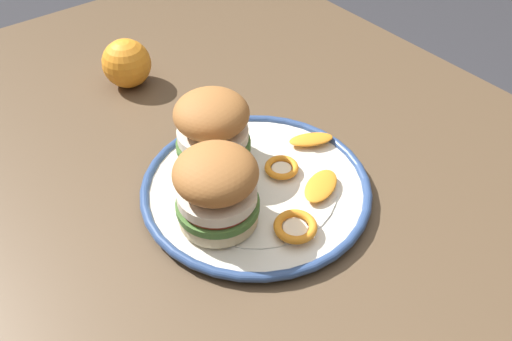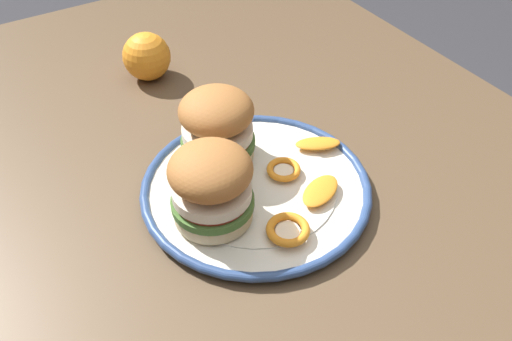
{
  "view_description": "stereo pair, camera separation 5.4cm",
  "coord_description": "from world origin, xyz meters",
  "px_view_note": "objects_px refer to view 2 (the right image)",
  "views": [
    {
      "loc": [
        -0.4,
        0.26,
        1.27
      ],
      "look_at": [
        -0.01,
        -0.05,
        0.81
      ],
      "focal_mm": 37.71,
      "sensor_mm": 36.0,
      "label": 1
    },
    {
      "loc": [
        -0.43,
        0.21,
        1.27
      ],
      "look_at": [
        -0.01,
        -0.05,
        0.81
      ],
      "focal_mm": 37.71,
      "sensor_mm": 36.0,
      "label": 2
    }
  ],
  "objects_px": {
    "whole_orange": "(147,56)",
    "dining_table": "(225,251)",
    "dinner_plate": "(256,188)",
    "sandwich_half_right": "(217,125)",
    "sandwich_half_left": "(211,185)"
  },
  "relations": [
    {
      "from": "dining_table",
      "to": "whole_orange",
      "type": "xyz_separation_m",
      "value": [
        0.32,
        -0.04,
        0.14
      ]
    },
    {
      "from": "sandwich_half_left",
      "to": "whole_orange",
      "type": "xyz_separation_m",
      "value": [
        0.35,
        -0.06,
        -0.03
      ]
    },
    {
      "from": "sandwich_half_left",
      "to": "sandwich_half_right",
      "type": "xyz_separation_m",
      "value": [
        0.09,
        -0.06,
        0.0
      ]
    },
    {
      "from": "dinner_plate",
      "to": "sandwich_half_left",
      "type": "distance_m",
      "value": 0.1
    },
    {
      "from": "dinner_plate",
      "to": "sandwich_half_left",
      "type": "relative_size",
      "value": 2.23
    },
    {
      "from": "dinner_plate",
      "to": "sandwich_half_right",
      "type": "xyz_separation_m",
      "value": [
        0.07,
        0.01,
        0.06
      ]
    },
    {
      "from": "dinner_plate",
      "to": "sandwich_half_right",
      "type": "bearing_deg",
      "value": 10.79
    },
    {
      "from": "dinner_plate",
      "to": "sandwich_half_right",
      "type": "relative_size",
      "value": 2.37
    },
    {
      "from": "whole_orange",
      "to": "dining_table",
      "type": "bearing_deg",
      "value": 173.04
    },
    {
      "from": "dining_table",
      "to": "sandwich_half_right",
      "type": "height_order",
      "value": "sandwich_half_right"
    },
    {
      "from": "dining_table",
      "to": "sandwich_half_left",
      "type": "height_order",
      "value": "sandwich_half_left"
    },
    {
      "from": "dinner_plate",
      "to": "sandwich_half_left",
      "type": "bearing_deg",
      "value": 105.36
    },
    {
      "from": "sandwich_half_right",
      "to": "whole_orange",
      "type": "bearing_deg",
      "value": -1.38
    },
    {
      "from": "dinner_plate",
      "to": "whole_orange",
      "type": "distance_m",
      "value": 0.33
    },
    {
      "from": "dinner_plate",
      "to": "sandwich_half_right",
      "type": "distance_m",
      "value": 0.1
    }
  ]
}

